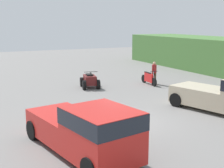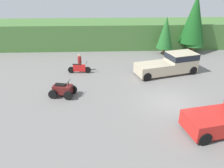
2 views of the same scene
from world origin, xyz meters
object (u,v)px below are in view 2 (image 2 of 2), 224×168
(pickup_truck_second, at_px, (172,63))
(rider_person, at_px, (80,62))
(dirt_bike, at_px, (79,69))
(quad_atv, at_px, (63,90))

(pickup_truck_second, xyz_separation_m, rider_person, (-8.75, 0.86, -0.07))
(pickup_truck_second, bearing_deg, dirt_bike, 161.58)
(pickup_truck_second, distance_m, quad_atv, 10.49)
(dirt_bike, height_order, rider_person, rider_person)
(quad_atv, xyz_separation_m, rider_person, (0.88, 5.00, 0.44))
(dirt_bike, distance_m, quad_atv, 4.63)
(quad_atv, height_order, rider_person, rider_person)
(dirt_bike, distance_m, rider_person, 0.66)
(rider_person, bearing_deg, quad_atv, -98.40)
(dirt_bike, bearing_deg, pickup_truck_second, 0.02)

